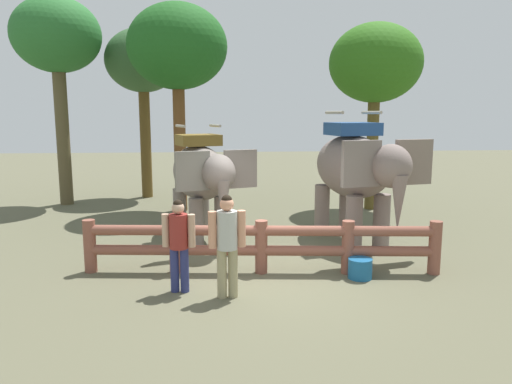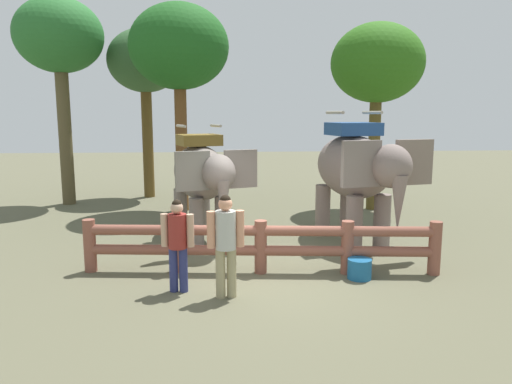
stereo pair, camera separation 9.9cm
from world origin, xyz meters
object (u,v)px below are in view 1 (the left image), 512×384
log_fence (261,243)px  tree_back_center (177,49)px  elephant_center (356,170)px  tree_far_left (143,63)px  feed_bucket (360,268)px  tourist_woman_in_black (227,239)px  elephant_near_left (201,176)px  tourist_man_in_blue (179,239)px  tree_far_right (57,39)px  tree_deep_back (375,65)px

log_fence → tree_back_center: size_ratio=1.08×
elephant_center → tree_back_center: 7.01m
elephant_center → tree_far_left: bearing=130.1°
feed_bucket → log_fence: bearing=165.6°
tree_back_center → log_fence: bearing=-72.5°
log_fence → elephant_center: elephant_center is taller
tourist_woman_in_black → elephant_near_left: bearing=97.8°
tourist_man_in_blue → elephant_near_left: bearing=85.3°
elephant_near_left → tourist_woman_in_black: elephant_near_left is taller
tree_far_left → tree_far_right: bearing=-154.0°
tree_far_right → tree_deep_back: size_ratio=1.16×
elephant_center → tree_far_left: size_ratio=0.62×
tourist_man_in_blue → tree_back_center: tree_back_center is taller
elephant_center → feed_bucket: size_ratio=8.29×
elephant_near_left → tourist_man_in_blue: size_ratio=2.05×
tourist_woman_in_black → tree_back_center: 8.68m
elephant_near_left → elephant_center: elephant_center is taller
log_fence → tree_deep_back: bearing=55.9°
elephant_near_left → tourist_man_in_blue: elephant_near_left is taller
tourist_man_in_blue → tree_far_right: tree_far_right is taller
tourist_woman_in_black → tree_far_left: (-2.76, 10.22, 3.83)m
tree_back_center → tree_far_right: (-4.00, 1.39, 0.44)m
tree_far_right → feed_bucket: bearing=-46.3°
elephant_near_left → tree_deep_back: size_ratio=0.57×
log_fence → elephant_center: 3.37m
tree_far_right → tree_far_left: bearing=26.0°
log_fence → elephant_near_left: size_ratio=2.06×
tourist_man_in_blue → tree_deep_back: tree_deep_back is taller
log_fence → tourist_man_in_blue: 1.80m
tree_deep_back → feed_bucket: bearing=-109.2°
tourist_man_in_blue → tree_far_left: 10.81m
feed_bucket → tree_far_right: bearing=133.7°
tree_far_right → elephant_near_left: bearing=-46.6°
elephant_near_left → tourist_woman_in_black: bearing=-82.2°
elephant_near_left → tourist_man_in_blue: 3.66m
tourist_woman_in_black → tree_far_right: bearing=120.7°
tree_far_left → log_fence: bearing=-69.0°
tourist_woman_in_black → tourist_man_in_blue: size_ratio=1.08×
elephant_near_left → tree_deep_back: tree_deep_back is taller
elephant_center → tree_far_right: bearing=145.8°
tree_back_center → tree_far_right: tree_far_right is taller
tree_far_right → feed_bucket: tree_far_right is taller
elephant_near_left → tree_far_right: tree_far_right is taller
tree_back_center → feed_bucket: (3.85, -6.83, -4.85)m
log_fence → tree_far_left: tree_far_left is taller
tree_back_center → tree_far_left: bearing=118.7°
feed_bucket → tree_far_left: bearing=119.2°
tree_far_left → feed_bucket: tree_far_left is taller
tree_far_left → elephant_near_left: bearing=-70.6°
log_fence → elephant_near_left: bearing=114.5°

